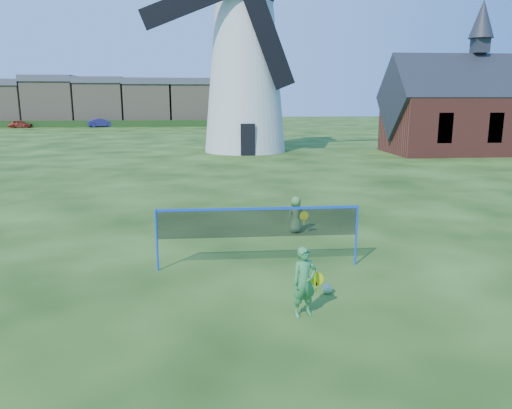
{
  "coord_description": "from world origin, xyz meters",
  "views": [
    {
      "loc": [
        -0.89,
        -11.85,
        4.16
      ],
      "look_at": [
        0.2,
        0.5,
        1.5
      ],
      "focal_mm": 34.52,
      "sensor_mm": 36.0,
      "label": 1
    }
  ],
  "objects_px": {
    "player_girl": "(304,282)",
    "play_ball": "(327,289)",
    "windmill": "(245,64)",
    "chapel": "(474,112)",
    "badminton_net": "(258,224)",
    "car_left": "(20,124)",
    "player_boy": "(296,215)",
    "car_right": "(101,123)"
  },
  "relations": [
    {
      "from": "player_girl",
      "to": "car_left",
      "type": "bearing_deg",
      "value": 96.75
    },
    {
      "from": "badminton_net",
      "to": "car_left",
      "type": "bearing_deg",
      "value": 114.49
    },
    {
      "from": "player_girl",
      "to": "player_boy",
      "type": "relative_size",
      "value": 1.19
    },
    {
      "from": "windmill",
      "to": "player_boy",
      "type": "bearing_deg",
      "value": -90.11
    },
    {
      "from": "badminton_net",
      "to": "car_left",
      "type": "distance_m",
      "value": 70.79
    },
    {
      "from": "player_girl",
      "to": "chapel",
      "type": "bearing_deg",
      "value": 39.49
    },
    {
      "from": "chapel",
      "to": "player_girl",
      "type": "height_order",
      "value": "chapel"
    },
    {
      "from": "play_ball",
      "to": "car_left",
      "type": "height_order",
      "value": "car_left"
    },
    {
      "from": "player_girl",
      "to": "play_ball",
      "type": "distance_m",
      "value": 1.4
    },
    {
      "from": "windmill",
      "to": "badminton_net",
      "type": "distance_m",
      "value": 28.97
    },
    {
      "from": "windmill",
      "to": "player_girl",
      "type": "height_order",
      "value": "windmill"
    },
    {
      "from": "player_girl",
      "to": "player_boy",
      "type": "distance_m",
      "value": 6.16
    },
    {
      "from": "badminton_net",
      "to": "car_right",
      "type": "height_order",
      "value": "badminton_net"
    },
    {
      "from": "chapel",
      "to": "player_girl",
      "type": "bearing_deg",
      "value": -123.25
    },
    {
      "from": "play_ball",
      "to": "car_left",
      "type": "relative_size",
      "value": 0.07
    },
    {
      "from": "windmill",
      "to": "car_left",
      "type": "bearing_deg",
      "value": 130.58
    },
    {
      "from": "windmill",
      "to": "player_boy",
      "type": "relative_size",
      "value": 17.49
    },
    {
      "from": "badminton_net",
      "to": "player_girl",
      "type": "bearing_deg",
      "value": -77.63
    },
    {
      "from": "chapel",
      "to": "car_left",
      "type": "bearing_deg",
      "value": 141.31
    },
    {
      "from": "badminton_net",
      "to": "player_boy",
      "type": "xyz_separation_m",
      "value": [
        1.5,
        3.22,
        -0.56
      ]
    },
    {
      "from": "windmill",
      "to": "player_boy",
      "type": "xyz_separation_m",
      "value": [
        -0.05,
        -25.15,
        -6.28
      ]
    },
    {
      "from": "car_left",
      "to": "car_right",
      "type": "relative_size",
      "value": 0.83
    },
    {
      "from": "player_girl",
      "to": "play_ball",
      "type": "bearing_deg",
      "value": 38.65
    },
    {
      "from": "windmill",
      "to": "badminton_net",
      "type": "relative_size",
      "value": 4.03
    },
    {
      "from": "badminton_net",
      "to": "car_right",
      "type": "distance_m",
      "value": 68.34
    },
    {
      "from": "player_girl",
      "to": "car_right",
      "type": "height_order",
      "value": "player_girl"
    },
    {
      "from": "windmill",
      "to": "car_left",
      "type": "xyz_separation_m",
      "value": [
        -30.89,
        36.06,
        -6.29
      ]
    },
    {
      "from": "player_girl",
      "to": "badminton_net",
      "type": "bearing_deg",
      "value": 85.11
    },
    {
      "from": "player_boy",
      "to": "play_ball",
      "type": "relative_size",
      "value": 5.29
    },
    {
      "from": "chapel",
      "to": "player_girl",
      "type": "xyz_separation_m",
      "value": [
        -18.61,
        -28.39,
        -2.53
      ]
    },
    {
      "from": "chapel",
      "to": "badminton_net",
      "type": "xyz_separation_m",
      "value": [
        -19.24,
        -25.51,
        -2.09
      ]
    },
    {
      "from": "chapel",
      "to": "car_right",
      "type": "bearing_deg",
      "value": 132.63
    },
    {
      "from": "car_right",
      "to": "badminton_net",
      "type": "bearing_deg",
      "value": 177.39
    },
    {
      "from": "car_right",
      "to": "chapel",
      "type": "bearing_deg",
      "value": -155.23
    },
    {
      "from": "player_boy",
      "to": "car_right",
      "type": "height_order",
      "value": "car_right"
    },
    {
      "from": "car_left",
      "to": "player_girl",
      "type": "bearing_deg",
      "value": -160.04
    },
    {
      "from": "chapel",
      "to": "car_right",
      "type": "distance_m",
      "value": 55.01
    },
    {
      "from": "windmill",
      "to": "chapel",
      "type": "bearing_deg",
      "value": -9.16
    },
    {
      "from": "badminton_net",
      "to": "car_right",
      "type": "relative_size",
      "value": 1.27
    },
    {
      "from": "badminton_net",
      "to": "windmill",
      "type": "bearing_deg",
      "value": 86.88
    },
    {
      "from": "chapel",
      "to": "badminton_net",
      "type": "bearing_deg",
      "value": -127.02
    },
    {
      "from": "chapel",
      "to": "badminton_net",
      "type": "distance_m",
      "value": 32.02
    }
  ]
}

